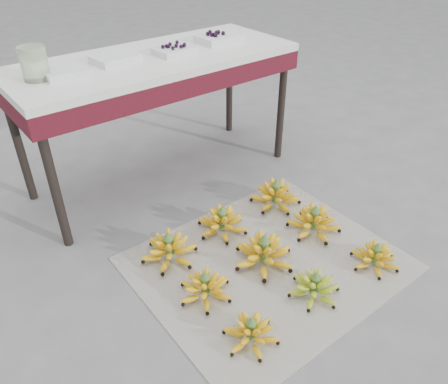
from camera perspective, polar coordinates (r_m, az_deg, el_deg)
ground at (r=2.30m, az=5.23°, el=-8.29°), size 60.00×60.00×0.00m
newspaper_mat at (r=2.26m, az=5.70°, el=-9.23°), size 1.26×1.07×0.01m
bunch_front_left at (r=1.89m, az=3.52°, el=-17.84°), size 0.26×0.26×0.14m
bunch_front_center at (r=2.10m, az=11.72°, el=-12.08°), size 0.30×0.30×0.15m
bunch_front_right at (r=2.32m, az=19.12°, el=-8.06°), size 0.29×0.29×0.14m
bunch_mid_left at (r=2.05m, az=-2.43°, el=-12.36°), size 0.31×0.31×0.15m
bunch_mid_center at (r=2.21m, az=5.22°, el=-7.97°), size 0.36×0.36×0.19m
bunch_mid_right at (r=2.45m, az=11.67°, el=-3.85°), size 0.33×0.33×0.18m
bunch_back_left at (r=2.25m, az=-7.15°, el=-7.45°), size 0.37×0.37×0.17m
bunch_back_center at (r=2.40m, az=-0.23°, el=-4.00°), size 0.32×0.32×0.17m
bunch_back_right at (r=2.63m, az=6.76°, el=-0.46°), size 0.32×0.32×0.18m
vendor_table at (r=2.66m, az=-8.90°, el=15.31°), size 1.67×0.67×0.80m
tray_far_left at (r=2.40m, az=-19.93°, el=14.48°), size 0.22×0.16×0.04m
tray_left at (r=2.55m, az=-13.97°, el=16.56°), size 0.26×0.20×0.04m
tray_right at (r=2.65m, az=-6.48°, el=17.95°), size 0.24×0.18×0.06m
tray_far_right at (r=2.88m, az=-0.62°, el=19.47°), size 0.27×0.19×0.07m
glass_jar at (r=2.38m, az=-23.54°, el=15.14°), size 0.17×0.17×0.16m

